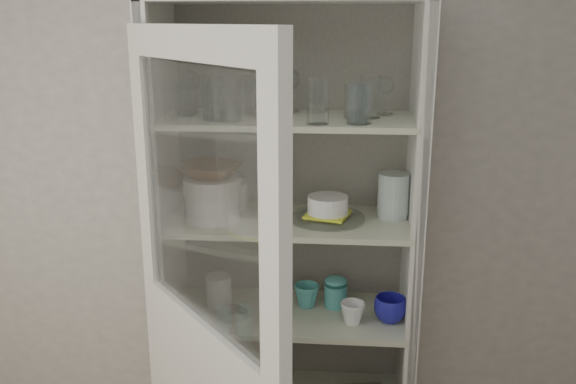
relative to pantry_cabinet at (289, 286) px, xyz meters
The scene contains 34 objects.
wall_back 0.44m from the pantry_cabinet, 140.87° to the left, with size 3.60×0.02×2.60m, color #A19D98.
pantry_cabinet is the anchor object (origin of this frame).
tumbler_0 0.86m from the pantry_cabinet, 144.87° to the right, with size 0.08×0.08×0.16m, color silver.
tumbler_1 0.84m from the pantry_cabinet, 139.10° to the right, with size 0.06×0.06×0.12m, color silver.
tumbler_2 0.85m from the pantry_cabinet, 134.44° to the right, with size 0.08×0.08×0.16m, color silver.
tumbler_3 0.84m from the pantry_cabinet, 62.08° to the right, with size 0.08×0.08×0.16m, color silver.
tumbler_4 0.86m from the pantry_cabinet, 39.61° to the right, with size 0.07×0.07×0.15m, color silver.
tumbler_5 0.86m from the pantry_cabinet, 37.40° to the right, with size 0.07×0.07×0.14m, color silver.
tumbler_6 0.86m from the pantry_cabinet, 41.15° to the right, with size 0.07×0.07×0.13m, color silver.
tumbler_7 0.88m from the pantry_cabinet, behind, with size 0.07×0.07×0.14m, color silver.
tumbler_8 0.88m from the pantry_cabinet, 168.32° to the right, with size 0.07×0.07×0.14m, color silver.
tumbler_9 0.79m from the pantry_cabinet, 126.74° to the right, with size 0.07×0.07×0.14m, color silver.
tumbler_10 0.80m from the pantry_cabinet, 163.46° to the right, with size 0.07×0.07×0.14m, color silver.
tumbler_11 0.82m from the pantry_cabinet, 20.72° to the right, with size 0.06×0.06×0.13m, color silver.
goblet_0 0.90m from the pantry_cabinet, behind, with size 0.08×0.08×0.18m, color silver, non-canonical shape.
goblet_1 0.81m from the pantry_cabinet, behind, with size 0.07×0.07×0.15m, color silver, non-canonical shape.
goblet_2 0.81m from the pantry_cabinet, 92.41° to the left, with size 0.08×0.08×0.18m, color silver, non-canonical shape.
goblet_3 0.88m from the pantry_cabinet, ahead, with size 0.07×0.07×0.16m, color silver, non-canonical shape.
plate_stack_front 0.48m from the pantry_cabinet, 159.61° to the right, with size 0.21×0.21×0.10m, color white.
plate_stack_back 0.48m from the pantry_cabinet, behind, with size 0.23×0.23×0.11m, color white.
cream_bowl 0.55m from the pantry_cabinet, 159.61° to the right, with size 0.23×0.23×0.07m, color silver.
terracotta_bowl 0.60m from the pantry_cabinet, 159.61° to the right, with size 0.23×0.23×0.06m, color #552F12.
glass_platter 0.37m from the pantry_cabinet, 25.71° to the right, with size 0.29×0.29×0.02m, color silver.
yellow_trivet 0.38m from the pantry_cabinet, 25.71° to the right, with size 0.15×0.15×0.01m, color yellow.
white_ramekin 0.42m from the pantry_cabinet, 25.71° to the right, with size 0.16×0.16×0.07m, color white.
grey_bowl_stack 0.58m from the pantry_cabinet, ahead, with size 0.12×0.12×0.18m, color #AFBEBC.
mug_blue 0.43m from the pantry_cabinet, 16.49° to the right, with size 0.13×0.13×0.10m, color #19249C.
mug_teal 0.08m from the pantry_cabinet, 15.94° to the right, with size 0.10×0.10×0.10m, color teal.
mug_white 0.31m from the pantry_cabinet, 30.82° to the right, with size 0.10×0.10×0.09m, color white.
teal_jar 0.20m from the pantry_cabinet, ahead, with size 0.09×0.09×0.11m.
measuring_cups 0.28m from the pantry_cabinet, 145.87° to the right, with size 0.10×0.10×0.04m, color #BDBDBD.
white_canister 0.29m from the pantry_cabinet, behind, with size 0.11×0.11×0.13m, color white.
tumbler_12 0.84m from the pantry_cabinet, 151.75° to the right, with size 0.07×0.07×0.14m, color silver.
tumbler_13 0.86m from the pantry_cabinet, 12.53° to the right, with size 0.08×0.08×0.16m, color silver.
Camera 1 is at (0.39, -1.00, 2.01)m, focal length 38.00 mm.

